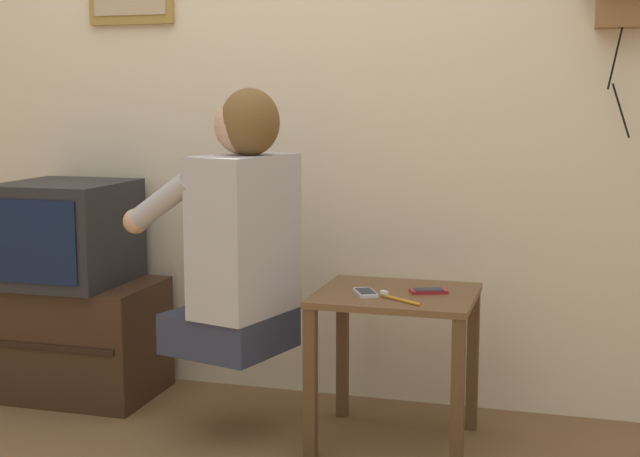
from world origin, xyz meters
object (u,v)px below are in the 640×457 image
Objects in this scene: person at (239,233)px; toothbrush at (398,299)px; television at (67,233)px; cell_phone_spare at (428,291)px; cell_phone_held at (365,293)px.

person reaches higher than toothbrush.
person is 0.59m from toothbrush.
television is 3.46× the size of cell_phone_spare.
cell_phone_held is at bearing -9.59° from television.
person reaches higher than cell_phone_spare.
toothbrush is (-0.08, -0.14, 0.00)m from cell_phone_spare.
television is at bearing -115.68° from cell_phone_spare.
cell_phone_spare is (0.64, 0.11, -0.19)m from person.
cell_phone_held is at bearing -71.36° from person.
toothbrush is (1.37, -0.27, -0.12)m from television.
person is 5.97× the size of toothbrush.
cell_phone_spare is at bearing 6.60° from toothbrush.
cell_phone_spare is (1.45, -0.13, -0.12)m from television.
person is 1.91× the size of television.
toothbrush is at bearing -78.46° from person.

